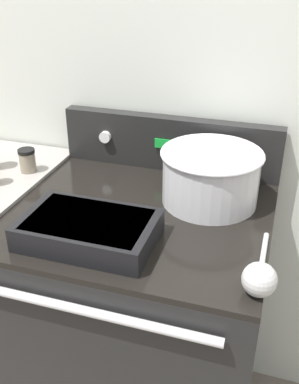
# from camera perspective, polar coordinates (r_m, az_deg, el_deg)

# --- Properties ---
(kitchen_wall) EXTENTS (8.00, 0.05, 2.50)m
(kitchen_wall) POSITION_cam_1_polar(r_m,az_deg,el_deg) (1.55, 3.39, 14.05)
(kitchen_wall) COLOR silver
(kitchen_wall) RESTS_ON ground_plane
(stove_range) EXTENTS (0.76, 0.71, 0.95)m
(stove_range) POSITION_cam_1_polar(r_m,az_deg,el_deg) (1.63, -0.89, -16.97)
(stove_range) COLOR black
(stove_range) RESTS_ON ground_plane
(control_panel) EXTENTS (0.76, 0.07, 0.19)m
(control_panel) POSITION_cam_1_polar(r_m,az_deg,el_deg) (1.56, 2.62, 6.18)
(control_panel) COLOR black
(control_panel) RESTS_ON stove_range
(mixing_bowl) EXTENTS (0.31, 0.31, 0.17)m
(mixing_bowl) POSITION_cam_1_polar(r_m,az_deg,el_deg) (1.36, 7.78, 2.26)
(mixing_bowl) COLOR silver
(mixing_bowl) RESTS_ON stove_range
(casserole_dish) EXTENTS (0.35, 0.22, 0.07)m
(casserole_dish) POSITION_cam_1_polar(r_m,az_deg,el_deg) (1.20, -7.73, -4.59)
(casserole_dish) COLOR black
(casserole_dish) RESTS_ON stove_range
(ladle) EXTENTS (0.08, 0.28, 0.08)m
(ladle) POSITION_cam_1_polar(r_m,az_deg,el_deg) (1.05, 13.81, -10.54)
(ladle) COLOR #B7B7B7
(ladle) RESTS_ON stove_range
(spice_jar_black_cap) EXTENTS (0.06, 0.06, 0.08)m
(spice_jar_black_cap) POSITION_cam_1_polar(r_m,az_deg,el_deg) (1.59, -15.24, 3.91)
(spice_jar_black_cap) COLOR gray
(spice_jar_black_cap) RESTS_ON side_counter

